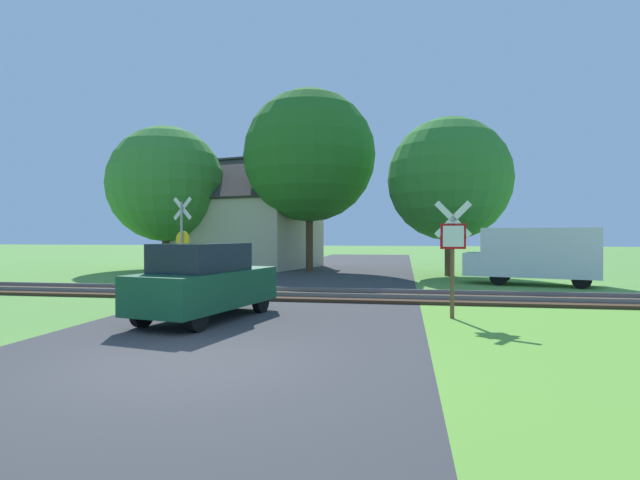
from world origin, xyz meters
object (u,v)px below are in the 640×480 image
tree_right (449,179)px  tree_center (309,156)px  stop_sign_near (453,248)px  parked_car (205,281)px  tree_left (166,184)px  mail_truck (535,254)px  crossing_sign_far (182,236)px  house (246,230)px

tree_right → tree_center: (-7.19, 2.00, 1.61)m
stop_sign_near → parked_car: bearing=1.4°
tree_left → mail_truck: (18.76, -6.47, -3.67)m
crossing_sign_far → parked_car: size_ratio=0.80×
house → tree_right: 12.78m
stop_sign_near → parked_car: size_ratio=0.65×
stop_sign_near → mail_truck: stop_sign_near is taller
tree_right → mail_truck: tree_right is taller
tree_right → parked_car: (-6.69, -13.53, -3.73)m
tree_left → parked_car: bearing=-60.5°
tree_right → tree_center: size_ratio=0.77×
mail_truck → tree_center: bearing=75.8°
tree_left → parked_car: tree_left is taller
stop_sign_near → tree_center: size_ratio=0.28×
house → tree_left: tree_left is taller
crossing_sign_far → tree_right: (10.50, 6.62, 2.70)m
house → tree_center: size_ratio=0.96×
tree_left → crossing_sign_far: bearing=-60.1°
house → parked_car: (4.96, -18.22, -1.35)m
tree_center → house: bearing=148.8°
tree_right → parked_car: size_ratio=1.78×
tree_center → parked_car: size_ratio=2.31×
house → stop_sign_near: bearing=-43.6°
tree_right → crossing_sign_far: bearing=-147.8°
stop_sign_near → tree_center: bearing=-76.3°
stop_sign_near → house: (-10.66, 17.13, 0.59)m
house → tree_right: (11.65, -4.70, 2.38)m
mail_truck → parked_car: (-9.62, -9.69, -0.34)m
stop_sign_near → crossing_sign_far: 11.15m
crossing_sign_far → tree_left: tree_left is taller
house → tree_right: bearing=-7.5°
stop_sign_near → tree_center: 16.36m
house → tree_left: bearing=-139.3°
tree_left → mail_truck: 20.18m
stop_sign_near → house: house is taller
house → crossing_sign_far: bearing=-69.8°
tree_center → mail_truck: 12.71m
stop_sign_near → crossing_sign_far: (-9.51, 5.81, 0.27)m
tree_right → stop_sign_near: bearing=-94.5°
tree_left → stop_sign_near: bearing=-45.4°
stop_sign_near → mail_truck: bearing=-124.1°
house → tree_left: 5.37m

